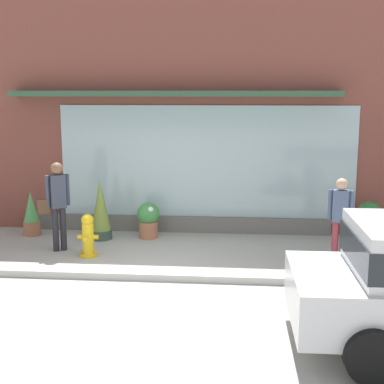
# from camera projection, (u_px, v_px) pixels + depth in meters

# --- Properties ---
(ground_plane) EXTENTS (60.00, 60.00, 0.00)m
(ground_plane) POSITION_uv_depth(u_px,v_px,m) (155.00, 275.00, 9.38)
(ground_plane) COLOR #9E9B93
(curb_strip) EXTENTS (14.00, 0.24, 0.12)m
(curb_strip) POSITION_uv_depth(u_px,v_px,m) (153.00, 276.00, 9.17)
(curb_strip) COLOR #B2B2AD
(curb_strip) RESTS_ON ground_plane
(storefront) EXTENTS (14.00, 0.81, 5.19)m
(storefront) POSITION_uv_depth(u_px,v_px,m) (176.00, 118.00, 12.03)
(storefront) COLOR brown
(storefront) RESTS_ON ground_plane
(fire_hydrant) EXTENTS (0.40, 0.37, 0.84)m
(fire_hydrant) POSITION_uv_depth(u_px,v_px,m) (88.00, 236.00, 10.37)
(fire_hydrant) COLOR gold
(fire_hydrant) RESTS_ON ground_plane
(pedestrian_with_handbag) EXTENTS (0.59, 0.40, 1.77)m
(pedestrian_with_handbag) POSITION_uv_depth(u_px,v_px,m) (57.00, 200.00, 10.63)
(pedestrian_with_handbag) COLOR #232328
(pedestrian_with_handbag) RESTS_ON ground_plane
(pedestrian_passerby) EXTENTS (0.44, 0.26, 1.58)m
(pedestrian_passerby) POSITION_uv_depth(u_px,v_px,m) (340.00, 215.00, 9.91)
(pedestrian_passerby) COLOR #8E333D
(pedestrian_passerby) RESTS_ON ground_plane
(potted_plant_low_front) EXTENTS (0.37, 0.37, 0.97)m
(potted_plant_low_front) POSITION_uv_depth(u_px,v_px,m) (31.00, 214.00, 11.90)
(potted_plant_low_front) COLOR #9E6042
(potted_plant_low_front) RESTS_ON ground_plane
(potted_plant_window_left) EXTENTS (0.52, 0.52, 0.87)m
(potted_plant_window_left) POSITION_uv_depth(u_px,v_px,m) (369.00, 220.00, 11.30)
(potted_plant_window_left) COLOR #33473D
(potted_plant_window_left) RESTS_ON ground_plane
(potted_plant_window_center) EXTENTS (0.48, 0.48, 0.77)m
(potted_plant_window_center) POSITION_uv_depth(u_px,v_px,m) (148.00, 219.00, 11.68)
(potted_plant_window_center) COLOR #9E6042
(potted_plant_window_center) RESTS_ON ground_plane
(potted_plant_near_hydrant) EXTENTS (0.46, 0.46, 1.30)m
(potted_plant_near_hydrant) POSITION_uv_depth(u_px,v_px,m) (101.00, 210.00, 11.57)
(potted_plant_near_hydrant) COLOR #33473D
(potted_plant_near_hydrant) RESTS_ON ground_plane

